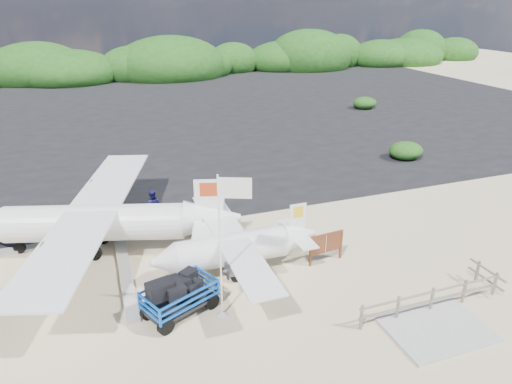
% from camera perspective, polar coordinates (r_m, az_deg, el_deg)
% --- Properties ---
extents(ground, '(160.00, 160.00, 0.00)m').
position_cam_1_polar(ground, '(19.81, -2.45, -9.86)').
color(ground, beige).
extents(asphalt_apron, '(90.00, 50.00, 0.04)m').
position_cam_1_polar(asphalt_apron, '(47.39, -13.60, 9.36)').
color(asphalt_apron, '#B2B2B2').
rests_on(asphalt_apron, ground).
extents(lagoon, '(9.00, 7.00, 0.40)m').
position_cam_1_polar(lagoon, '(20.89, -28.60, -11.15)').
color(lagoon, '#B2B2B2').
rests_on(lagoon, ground).
extents(walkway_pad, '(3.50, 2.50, 0.10)m').
position_cam_1_polar(walkway_pad, '(17.92, 21.70, -15.80)').
color(walkway_pad, '#B2B2B2').
rests_on(walkway_pad, ground).
extents(vegetation_band, '(124.00, 8.00, 4.40)m').
position_cam_1_polar(vegetation_band, '(71.87, -16.18, 13.64)').
color(vegetation_band, '#B2B2B2').
rests_on(vegetation_band, ground).
extents(fence, '(6.40, 2.00, 1.10)m').
position_cam_1_polar(fence, '(18.78, 20.90, -13.69)').
color(fence, '#B2B2B2').
rests_on(fence, ground).
extents(baggage_cart, '(3.26, 2.66, 1.42)m').
position_cam_1_polar(baggage_cart, '(17.72, -9.37, -14.70)').
color(baggage_cart, blue).
rests_on(baggage_cart, ground).
extents(flagpole, '(1.20, 0.86, 5.55)m').
position_cam_1_polar(flagpole, '(17.47, -4.21, -15.05)').
color(flagpole, white).
rests_on(flagpole, ground).
extents(signboard, '(1.77, 0.32, 1.45)m').
position_cam_1_polar(signboard, '(20.66, 8.62, -8.61)').
color(signboard, brown).
rests_on(signboard, ground).
extents(crew_a, '(0.60, 0.41, 1.57)m').
position_cam_1_polar(crew_a, '(20.03, -7.11, -7.00)').
color(crew_a, '#1A1756').
rests_on(crew_a, ground).
extents(crew_b, '(0.96, 0.82, 1.74)m').
position_cam_1_polar(crew_b, '(24.17, -12.79, -1.67)').
color(crew_b, '#1A1756').
rests_on(crew_b, ground).
extents(crew_c, '(1.14, 0.72, 1.81)m').
position_cam_1_polar(crew_c, '(22.32, -7.63, -3.35)').
color(crew_c, '#1A1756').
rests_on(crew_c, ground).
extents(aircraft_large, '(18.29, 18.29, 4.39)m').
position_cam_1_polar(aircraft_large, '(40.11, 2.27, 7.54)').
color(aircraft_large, '#B2B2B2').
rests_on(aircraft_large, ground).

